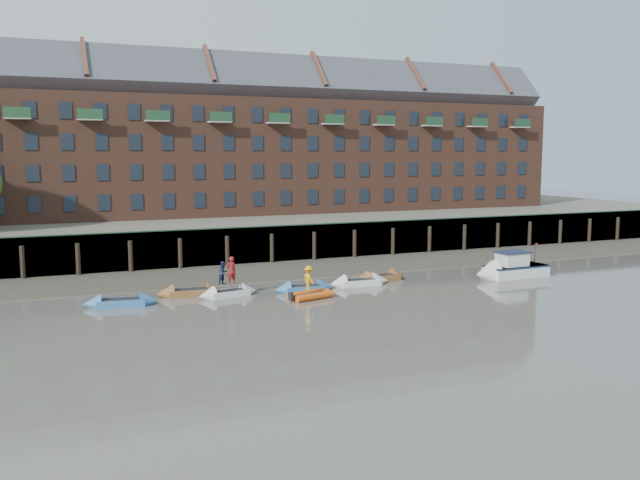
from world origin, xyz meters
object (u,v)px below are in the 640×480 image
rib_tender (312,295)px  person_rower_a (231,270)px  person_rower_b (223,273)px  rowboat_4 (304,288)px  rowboat_5 (359,282)px  rowboat_2 (191,292)px  rowboat_1 (121,302)px  person_rib_crew (309,278)px  rowboat_3 (228,293)px  rowboat_6 (380,278)px  motor_launch (505,270)px

rib_tender → person_rower_a: (-4.75, 2.72, 1.53)m
rib_tender → person_rower_b: person_rower_b is taller
rowboat_4 → rowboat_5: size_ratio=0.94×
rowboat_2 → person_rower_b: size_ratio=2.94×
rowboat_4 → rib_tender: 2.27m
rowboat_4 → rowboat_5: 4.54m
rowboat_4 → rowboat_1: bearing=-176.5°
rowboat_1 → person_rib_crew: 12.11m
rowboat_4 → person_rib_crew: (-0.56, -2.26, 1.13)m
rowboat_3 → rib_tender: size_ratio=1.36×
rowboat_1 → rowboat_2: bearing=24.0°
rowboat_1 → rib_tender: bearing=-4.4°
rowboat_2 → rowboat_6: size_ratio=0.97×
rowboat_6 → person_rower_b: bearing=173.4°
motor_launch → person_rower_b: bearing=-6.9°
rowboat_1 → person_rib_crew: (11.80, -2.49, 1.12)m
rowboat_2 → rowboat_6: 14.29m
rowboat_5 → rowboat_6: rowboat_6 is taller
rowboat_4 → person_rower_a: person_rower_a is taller
rowboat_2 → rowboat_5: size_ratio=1.00×
rowboat_4 → person_rower_a: size_ratio=2.32×
person_rower_b → person_rib_crew: size_ratio=0.93×
rowboat_6 → person_rower_a: size_ratio=2.54×
rowboat_4 → rowboat_2: bearing=172.3°
rowboat_2 → person_rib_crew: bearing=-26.3°
rib_tender → motor_launch: size_ratio=0.50×
rowboat_2 → person_rower_a: size_ratio=2.47×
rowboat_3 → person_rib_crew: person_rib_crew is taller
rowboat_6 → person_rib_crew: size_ratio=2.82×
rowboat_3 → rowboat_5: rowboat_5 is taller
rowboat_2 → rowboat_4: 7.80m
rowboat_4 → rowboat_6: size_ratio=0.92×
person_rower_b → person_rib_crew: 5.79m
rowboat_1 → rowboat_6: (19.02, 1.13, 0.00)m
rowboat_3 → motor_launch: 21.59m
person_rower_a → person_rib_crew: bearing=139.8°
rowboat_4 → rowboat_6: 6.81m
rowboat_1 → rowboat_2: (4.73, 1.43, -0.00)m
rowboat_1 → rowboat_3: bearing=8.9°
rowboat_6 → rib_tender: 7.87m
motor_launch → rowboat_2: bearing=-9.2°
rowboat_5 → motor_launch: 11.82m
motor_launch → rib_tender: bearing=1.3°
rowboat_4 → rowboat_5: bearing=10.9°
rib_tender → person_rib_crew: 1.14m
rib_tender → person_rower_a: person_rower_a is taller
rowboat_5 → rowboat_1: bearing=-176.7°
person_rower_a → person_rower_b: 0.55m
rowboat_1 → person_rower_b: 6.89m
rowboat_3 → person_rower_b: 1.43m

